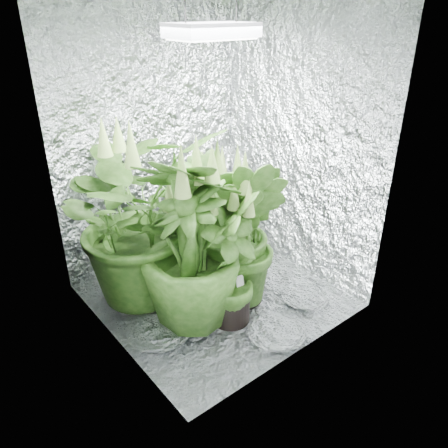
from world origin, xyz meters
name	(u,v)px	position (x,y,z in m)	size (l,w,h in m)	color
ground	(215,295)	(0.00, 0.00, 0.00)	(1.60, 1.60, 0.00)	white
walls	(214,169)	(0.00, 0.00, 1.00)	(1.62, 1.62, 2.00)	white
grow_lamp	(212,31)	(0.00, 0.00, 1.83)	(0.50, 0.30, 0.22)	gray
plant_a	(139,217)	(-0.40, 0.34, 0.65)	(1.14, 1.14, 1.35)	black
plant_b	(181,241)	(-0.16, 0.19, 0.44)	(0.63, 0.63, 0.99)	black
plant_c	(209,207)	(0.36, 0.53, 0.44)	(0.64, 0.64, 0.96)	black
plant_d	(191,244)	(-0.29, -0.13, 0.60)	(0.92, 0.92, 1.28)	black
plant_e	(219,225)	(0.20, 0.21, 0.45)	(0.87, 0.87, 0.94)	black
plant_f	(231,260)	(-0.09, -0.29, 0.48)	(0.70, 0.70, 1.03)	black
plant_g	(242,233)	(0.13, -0.15, 0.55)	(0.80, 0.80, 1.19)	black
circulation_fan	(227,227)	(0.62, 0.62, 0.13)	(0.13, 0.27, 0.31)	black
plant_label	(240,282)	(-0.03, -0.32, 0.30)	(0.06, 0.01, 0.09)	white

